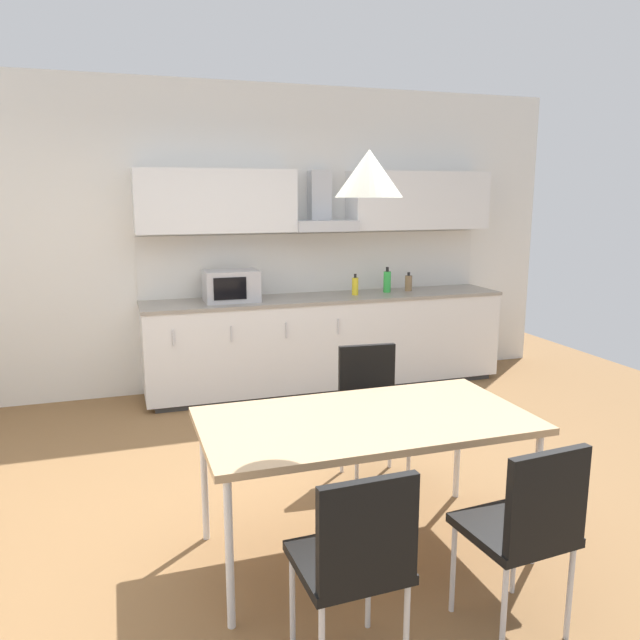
# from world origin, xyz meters

# --- Properties ---
(ground_plane) EXTENTS (8.54, 7.30, 0.02)m
(ground_plane) POSITION_xyz_m (0.00, 0.00, -0.01)
(ground_plane) COLOR brown
(wall_back) EXTENTS (6.83, 0.10, 2.84)m
(wall_back) POSITION_xyz_m (0.00, 2.48, 1.42)
(wall_back) COLOR silver
(wall_back) RESTS_ON ground_plane
(kitchen_counter) EXTENTS (3.45, 0.65, 0.89)m
(kitchen_counter) POSITION_xyz_m (0.93, 2.12, 0.45)
(kitchen_counter) COLOR #333333
(kitchen_counter) RESTS_ON ground_plane
(backsplash_tile) EXTENTS (3.43, 0.02, 0.58)m
(backsplash_tile) POSITION_xyz_m (0.93, 2.42, 1.18)
(backsplash_tile) COLOR silver
(backsplash_tile) RESTS_ON kitchen_counter
(upper_wall_cabinets) EXTENTS (3.43, 0.40, 0.56)m
(upper_wall_cabinets) POSITION_xyz_m (0.93, 2.26, 1.77)
(upper_wall_cabinets) COLOR silver
(microwave) EXTENTS (0.48, 0.35, 0.28)m
(microwave) POSITION_xyz_m (0.02, 2.12, 1.03)
(microwave) COLOR #ADADB2
(microwave) RESTS_ON kitchen_counter
(bottle_brown) EXTENTS (0.07, 0.07, 0.19)m
(bottle_brown) POSITION_xyz_m (1.81, 2.18, 0.97)
(bottle_brown) COLOR brown
(bottle_brown) RESTS_ON kitchen_counter
(bottle_yellow) EXTENTS (0.06, 0.06, 0.20)m
(bottle_yellow) POSITION_xyz_m (1.21, 2.10, 0.98)
(bottle_yellow) COLOR yellow
(bottle_yellow) RESTS_ON kitchen_counter
(bottle_green) EXTENTS (0.07, 0.07, 0.25)m
(bottle_green) POSITION_xyz_m (1.57, 2.17, 1.00)
(bottle_green) COLOR green
(bottle_green) RESTS_ON kitchen_counter
(dining_table) EXTENTS (1.66, 0.87, 0.74)m
(dining_table) POSITION_xyz_m (0.18, -0.65, 0.69)
(dining_table) COLOR tan
(dining_table) RESTS_ON ground_plane
(chair_near_left) EXTENTS (0.41, 0.41, 0.87)m
(chair_near_left) POSITION_xyz_m (-0.19, -1.46, 0.53)
(chair_near_left) COLOR black
(chair_near_left) RESTS_ON ground_plane
(chair_far_right) EXTENTS (0.43, 0.43, 0.87)m
(chair_far_right) POSITION_xyz_m (0.56, 0.16, 0.53)
(chair_far_right) COLOR black
(chair_far_right) RESTS_ON ground_plane
(chair_near_right) EXTENTS (0.43, 0.43, 0.87)m
(chair_near_right) POSITION_xyz_m (0.56, -1.46, 0.53)
(chair_near_right) COLOR black
(chair_near_right) RESTS_ON ground_plane
(pendant_lamp) EXTENTS (0.32, 0.32, 0.22)m
(pendant_lamp) POSITION_xyz_m (0.18, -0.65, 1.93)
(pendant_lamp) COLOR silver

